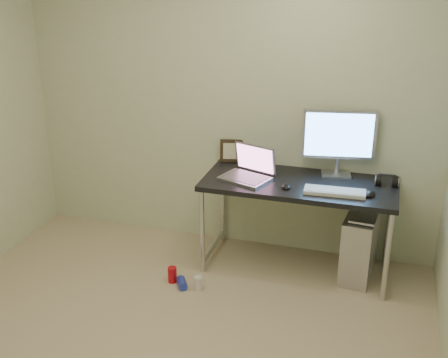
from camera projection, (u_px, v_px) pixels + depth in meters
wall_back at (228, 102)px, 4.58m from camera, size 3.50×0.02×2.50m
desk at (299, 192)px, 4.34m from camera, size 1.48×0.65×0.75m
tower_computer at (360, 245)px, 4.38m from camera, size 0.27×0.53×0.56m
cable_a at (357, 215)px, 4.56m from camera, size 0.01×0.16×0.69m
cable_b at (368, 220)px, 4.52m from camera, size 0.02×0.11×0.71m
can_red at (172, 275)px, 4.35m from camera, size 0.07×0.07×0.13m
can_white at (198, 283)px, 4.25m from camera, size 0.08×0.08×0.11m
can_blue at (182, 283)px, 4.29m from camera, size 0.12×0.14×0.07m
laptop at (249, 171)px, 4.36m from camera, size 0.44×0.40×0.25m
monitor at (339, 138)px, 4.32m from camera, size 0.56×0.20×0.53m
keyboard at (335, 192)px, 4.09m from camera, size 0.45×0.17×0.03m
mouse_right at (370, 193)px, 4.06m from camera, size 0.09×0.13×0.04m
mouse_left at (286, 186)px, 4.19m from camera, size 0.09×0.12×0.04m
headphones at (387, 181)px, 4.23m from camera, size 0.16×0.10×0.11m
picture_frame at (234, 151)px, 4.70m from camera, size 0.25×0.12×0.19m
webcam at (257, 154)px, 4.64m from camera, size 0.04×0.04×0.12m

